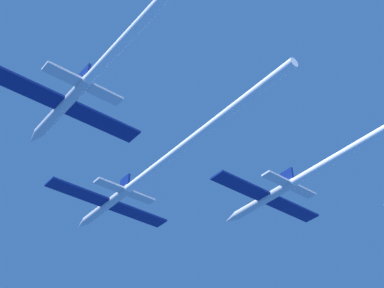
{
  "coord_description": "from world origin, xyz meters",
  "views": [
    {
      "loc": [
        -31.86,
        -57.65,
        -38.18
      ],
      "look_at": [
        -0.0,
        -17.49,
        0.29
      ],
      "focal_mm": 52.02,
      "sensor_mm": 36.0,
      "label": 1
    }
  ],
  "objects": [
    {
      "name": "jet_right_wing",
      "position": [
        15.05,
        -24.72,
        0.19
      ],
      "size": [
        17.73,
        44.34,
        2.94
      ],
      "color": "silver"
    },
    {
      "name": "jet_left_wing",
      "position": [
        -14.87,
        -26.23,
        0.17
      ],
      "size": [
        17.73,
        47.47,
        2.94
      ],
      "color": "silver"
    },
    {
      "name": "jet_lead",
      "position": [
        -0.61,
        -9.57,
        0.13
      ],
      "size": [
        17.73,
        42.16,
        2.94
      ],
      "color": "silver"
    }
  ]
}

